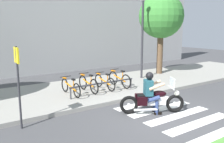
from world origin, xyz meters
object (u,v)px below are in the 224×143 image
(rider, at_px, (151,90))
(bike_rack, at_px, (103,84))
(bicycle_0, at_px, (70,87))
(street_sign, at_px, (18,73))
(bicycle_2, at_px, (104,82))
(street_lamp, at_px, (142,30))
(tree_near_rack, at_px, (161,17))
(bicycle_3, at_px, (119,79))
(bicycle_1, at_px, (88,84))
(motorcycle, at_px, (153,100))

(rider, height_order, bike_rack, rider)
(bicycle_0, relative_size, street_sign, 0.71)
(rider, xyz_separation_m, bicycle_2, (0.14, 3.12, -0.33))
(bicycle_0, distance_m, street_lamp, 5.28)
(bike_rack, bearing_deg, tree_near_rack, 19.98)
(street_sign, bearing_deg, tree_near_rack, 20.33)
(bicycle_0, xyz_separation_m, bicycle_3, (2.49, -0.00, 0.03))
(bicycle_0, relative_size, bicycle_2, 1.06)
(rider, xyz_separation_m, street_lamp, (3.16, 4.06, 1.92))
(bicycle_1, bearing_deg, bicycle_2, 0.07)
(bicycle_0, height_order, bicycle_3, bicycle_3)
(motorcycle, xyz_separation_m, bicycle_3, (0.90, 3.16, 0.06))
(bike_rack, distance_m, tree_near_rack, 6.30)
(motorcycle, bearing_deg, street_lamp, 52.96)
(bicycle_1, distance_m, bicycle_2, 0.83)
(motorcycle, xyz_separation_m, street_lamp, (3.10, 4.10, 2.28))
(rider, height_order, bicycle_3, rider)
(rider, xyz_separation_m, bicycle_1, (-0.69, 3.12, -0.31))
(bicycle_0, bearing_deg, bicycle_2, -0.03)
(tree_near_rack, bearing_deg, street_sign, -159.67)
(motorcycle, relative_size, bicycle_2, 1.26)
(bicycle_1, distance_m, street_lamp, 4.55)
(rider, bearing_deg, tree_near_rack, 42.08)
(motorcycle, relative_size, rider, 1.40)
(bicycle_1, bearing_deg, street_lamp, 13.76)
(bike_rack, bearing_deg, street_lamp, 23.52)
(bicycle_3, bearing_deg, bicycle_1, 180.00)
(bicycle_1, xyz_separation_m, bicycle_2, (0.83, 0.00, -0.02))
(bicycle_2, xyz_separation_m, street_sign, (-4.10, -1.96, 1.15))
(motorcycle, height_order, bicycle_0, motorcycle)
(motorcycle, bearing_deg, bicycle_1, 103.48)
(bicycle_3, bearing_deg, motorcycle, -105.89)
(bicycle_1, relative_size, bicycle_3, 0.97)
(motorcycle, bearing_deg, rider, 148.44)
(rider, bearing_deg, motorcycle, -31.56)
(bicycle_1, relative_size, street_sign, 0.67)
(bicycle_3, distance_m, tree_near_rack, 5.17)
(bicycle_3, bearing_deg, street_sign, -158.36)
(bicycle_3, height_order, street_lamp, street_lamp)
(street_sign, height_order, tree_near_rack, tree_near_rack)
(bicycle_0, height_order, bike_rack, bicycle_0)
(bicycle_1, height_order, street_lamp, street_lamp)
(street_sign, bearing_deg, bicycle_0, 38.69)
(bicycle_3, xyz_separation_m, street_sign, (-4.93, -1.96, 1.13))
(bicycle_2, xyz_separation_m, tree_near_rack, (4.81, 1.34, 3.04))
(motorcycle, xyz_separation_m, bicycle_0, (-1.59, 3.16, 0.03))
(bicycle_3, height_order, bike_rack, bicycle_3)
(rider, distance_m, street_sign, 4.21)
(rider, relative_size, tree_near_rack, 0.29)
(motorcycle, xyz_separation_m, bike_rack, (-0.34, 2.61, 0.10))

